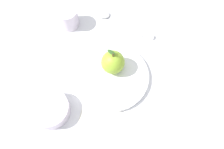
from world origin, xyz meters
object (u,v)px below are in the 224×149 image
(knife, at_px, (130,33))
(linen_napkin, at_px, (108,133))
(side_bowl, at_px, (50,109))
(cup, at_px, (68,17))
(apple, at_px, (114,62))
(spoon, at_px, (108,16))
(dinner_plate, at_px, (112,76))

(knife, bearing_deg, linen_napkin, 134.64)
(side_bowl, bearing_deg, linen_napkin, -143.93)
(cup, relative_size, linen_napkin, 0.37)
(apple, bearing_deg, spoon, -27.31)
(linen_napkin, bearing_deg, dinner_plate, -36.49)
(dinner_plate, distance_m, cup, 0.25)
(side_bowl, xyz_separation_m, linen_napkin, (-0.14, -0.10, -0.02))
(cup, xyz_separation_m, knife, (-0.15, -0.15, -0.03))
(apple, height_order, side_bowl, apple)
(side_bowl, bearing_deg, apple, -86.13)
(cup, distance_m, knife, 0.22)
(knife, bearing_deg, apple, 124.52)
(dinner_plate, distance_m, spoon, 0.24)
(side_bowl, relative_size, linen_napkin, 0.60)
(cup, height_order, spoon, cup)
(knife, distance_m, linen_napkin, 0.34)
(cup, distance_m, spoon, 0.14)
(dinner_plate, height_order, linen_napkin, dinner_plate)
(apple, relative_size, knife, 0.55)
(dinner_plate, distance_m, apple, 0.05)
(dinner_plate, xyz_separation_m, spoon, (0.21, -0.12, -0.00))
(apple, relative_size, cup, 1.28)
(knife, bearing_deg, cup, 46.44)
(dinner_plate, bearing_deg, knife, -53.97)
(cup, bearing_deg, knife, -133.56)
(apple, xyz_separation_m, linen_napkin, (-0.16, 0.12, -0.05))
(dinner_plate, xyz_separation_m, cup, (0.25, 0.01, 0.03))
(knife, height_order, spoon, spoon)
(apple, relative_size, linen_napkin, 0.48)
(knife, relative_size, spoon, 1.14)
(dinner_plate, xyz_separation_m, apple, (0.02, -0.02, 0.04))
(cup, xyz_separation_m, spoon, (-0.04, -0.13, -0.03))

